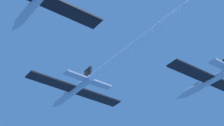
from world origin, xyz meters
TOP-DOWN VIEW (x-y plane):
  - jet_lead at (0.39, -11.28)m, footprint 14.84×43.54m

SIDE VIEW (x-z plane):
  - jet_lead at x=0.39m, z-range -1.56..0.90m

